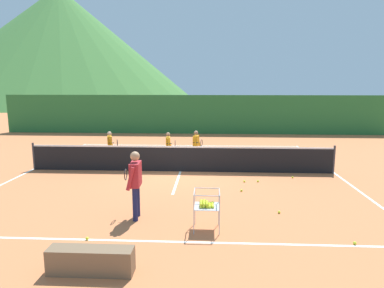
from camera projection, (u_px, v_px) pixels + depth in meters
The scene contains 22 objects.
ground_plane at pixel (180, 171), 13.04m from camera, with size 120.00×120.00×0.00m, color #C67042.
line_baseline_near at pixel (157, 241), 7.26m from camera, with size 11.47×0.08×0.01m, color white.
line_baseline_far at pixel (189, 145), 18.51m from camera, with size 11.47×0.08×0.01m, color white.
line_sideline_west at pixel (33, 169), 13.33m from camera, with size 0.08×11.45×0.01m, color white.
line_sideline_east at pixel (335, 173), 12.74m from camera, with size 0.08×11.45×0.01m, color white.
line_service_center at pixel (180, 171), 13.04m from camera, with size 0.08×5.54×0.01m, color white.
tennis_net at pixel (180, 159), 12.95m from camera, with size 11.41×0.08×1.05m.
instructor at pixel (135, 179), 8.34m from camera, with size 0.45×0.76×1.68m.
student_0 at pixel (110, 144), 14.57m from camera, with size 0.56×0.54×1.29m.
student_1 at pixel (168, 144), 14.50m from camera, with size 0.44×0.59×1.26m.
student_2 at pixel (196, 143), 14.60m from camera, with size 0.42×0.69×1.32m.
ball_cart at pixel (206, 204), 7.76m from camera, with size 0.58×0.58×0.90m.
tennis_ball_0 at pixel (244, 181), 11.61m from camera, with size 0.07×0.07×0.07m, color yellow.
tennis_ball_1 at pixel (87, 238), 7.32m from camera, with size 0.07×0.07×0.07m, color yellow.
tennis_ball_2 at pixel (293, 177), 12.12m from camera, with size 0.07×0.07×0.07m, color yellow.
tennis_ball_3 at pixel (279, 212), 8.82m from camera, with size 0.07×0.07×0.07m, color yellow.
tennis_ball_4 at pixel (241, 190), 10.61m from camera, with size 0.07×0.07×0.07m, color yellow.
tennis_ball_5 at pixel (258, 181), 11.62m from camera, with size 0.07×0.07×0.07m, color yellow.
tennis_ball_6 at pixel (355, 243), 7.11m from camera, with size 0.07×0.07×0.07m, color yellow.
windscreen_fence at pixel (193, 114), 22.68m from camera, with size 25.23×0.08×2.55m, color #286B33.
courtside_bench at pixel (91, 261), 6.02m from camera, with size 1.50×0.36×0.46m, color brown.
hill_0 at pixel (61, 46), 61.05m from camera, with size 48.23×48.23×19.74m, color #427A38.
Camera 1 is at (1.11, -12.62, 3.28)m, focal length 32.24 mm.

